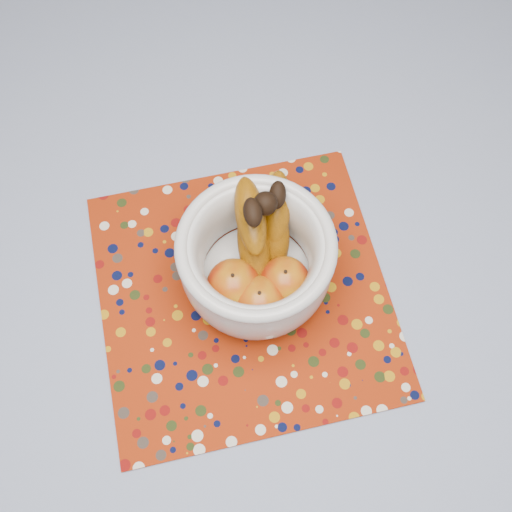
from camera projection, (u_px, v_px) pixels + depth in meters
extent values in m
plane|color=#2D2826|center=(250.00, 404.00, 1.58)|extent=(4.00, 4.00, 0.00)
cube|color=brown|center=(246.00, 316.00, 0.91)|extent=(1.20, 1.20, 0.04)
cylinder|color=brown|center=(32.00, 161.00, 1.47)|extent=(0.06, 0.06, 0.71)
cylinder|color=brown|center=(462.00, 157.00, 1.47)|extent=(0.06, 0.06, 0.71)
cube|color=#6176A2|center=(245.00, 310.00, 0.89)|extent=(1.32, 1.32, 0.01)
cube|color=maroon|center=(244.00, 293.00, 0.89)|extent=(0.50, 0.50, 0.00)
cylinder|color=silver|center=(256.00, 278.00, 0.89)|extent=(0.11, 0.11, 0.01)
cylinder|color=silver|center=(256.00, 276.00, 0.88)|extent=(0.16, 0.16, 0.01)
torus|color=silver|center=(256.00, 245.00, 0.79)|extent=(0.22, 0.22, 0.02)
ellipsoid|color=maroon|center=(234.00, 285.00, 0.84)|extent=(0.08, 0.08, 0.07)
ellipsoid|color=maroon|center=(285.00, 281.00, 0.84)|extent=(0.07, 0.07, 0.06)
ellipsoid|color=maroon|center=(259.00, 302.00, 0.83)|extent=(0.07, 0.07, 0.07)
sphere|color=black|center=(265.00, 203.00, 0.79)|extent=(0.03, 0.03, 0.03)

